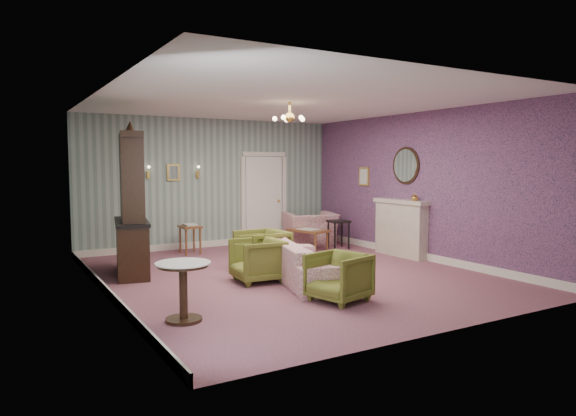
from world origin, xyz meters
TOP-DOWN VIEW (x-y plane):
  - floor at (0.00, 0.00)m, footprint 7.00×7.00m
  - ceiling at (0.00, 0.00)m, footprint 7.00×7.00m
  - wall_back at (0.00, 3.50)m, footprint 6.00×0.00m
  - wall_front at (0.00, -3.50)m, footprint 6.00×0.00m
  - wall_left at (-3.00, 0.00)m, footprint 0.00×7.00m
  - wall_right at (3.00, 0.00)m, footprint 0.00×7.00m
  - wall_right_floral at (2.98, 0.00)m, footprint 0.00×7.00m
  - door at (1.30, 3.46)m, footprint 1.12×0.12m
  - olive_chair_a at (-0.29, -1.82)m, footprint 0.83×0.86m
  - olive_chair_b at (-0.72, -0.21)m, footprint 0.75×0.79m
  - olive_chair_c at (-0.29, 0.46)m, footprint 0.76×0.81m
  - sofa_chintz at (-0.06, -0.64)m, footprint 1.17×2.26m
  - wingback_chair at (2.14, 2.70)m, footprint 1.28×1.00m
  - dresser at (-2.31, 1.37)m, footprint 0.81×1.60m
  - fireplace at (2.86, 0.40)m, footprint 0.30×1.40m
  - mantel_vase at (2.84, 0.00)m, footprint 0.15×0.15m
  - oval_mirror at (2.96, 0.40)m, footprint 0.04×0.76m
  - framed_print at (2.97, 1.75)m, footprint 0.04×0.34m
  - coffee_table at (1.66, 2.03)m, footprint 0.72×0.99m
  - side_table_black at (2.31, 1.80)m, footprint 0.49×0.49m
  - pedestal_table at (-2.42, -1.64)m, footprint 0.69×0.69m
  - nesting_table at (-0.77, 2.82)m, footprint 0.39×0.50m
  - gilt_mirror_back at (-0.90, 3.46)m, footprint 0.28×0.06m
  - sconce_left at (-1.45, 3.44)m, footprint 0.16×0.12m
  - sconce_right at (-0.35, 3.44)m, footprint 0.16×0.12m
  - chandelier at (0.00, 0.00)m, footprint 0.56×0.56m
  - burgundy_cushion at (2.09, 2.55)m, footprint 0.41×0.28m

SIDE VIEW (x-z plane):
  - floor at x=0.00m, z-range 0.00..0.00m
  - coffee_table at x=1.66m, z-range 0.00..0.45m
  - side_table_black at x=2.31m, z-range 0.00..0.64m
  - nesting_table at x=-0.77m, z-range 0.00..0.65m
  - pedestal_table at x=-2.42m, z-range 0.00..0.72m
  - olive_chair_a at x=-0.29m, z-range 0.00..0.73m
  - olive_chair_b at x=-0.72m, z-range 0.00..0.76m
  - olive_chair_c at x=-0.29m, z-range 0.00..0.80m
  - sofa_chintz at x=-0.06m, z-range 0.00..0.85m
  - burgundy_cushion at x=2.09m, z-range 0.28..0.68m
  - wingback_chair at x=2.14m, z-range 0.00..0.99m
  - fireplace at x=2.86m, z-range 0.00..1.16m
  - door at x=1.30m, z-range 0.00..2.16m
  - mantel_vase at x=2.84m, z-range 1.16..1.31m
  - dresser at x=-2.31m, z-range 0.00..2.54m
  - wall_back at x=0.00m, z-range -1.55..4.45m
  - wall_front at x=0.00m, z-range -1.55..4.45m
  - wall_left at x=-3.00m, z-range -2.05..4.95m
  - wall_right at x=3.00m, z-range -2.05..4.95m
  - wall_right_floral at x=2.98m, z-range -2.05..4.95m
  - framed_print at x=2.97m, z-range 1.39..1.81m
  - gilt_mirror_back at x=-0.90m, z-range 1.52..1.88m
  - sconce_left at x=-1.45m, z-range 1.55..1.85m
  - sconce_right at x=-0.35m, z-range 1.55..1.85m
  - oval_mirror at x=2.96m, z-range 1.43..2.27m
  - chandelier at x=0.00m, z-range 2.45..2.81m
  - ceiling at x=0.00m, z-range 2.90..2.90m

